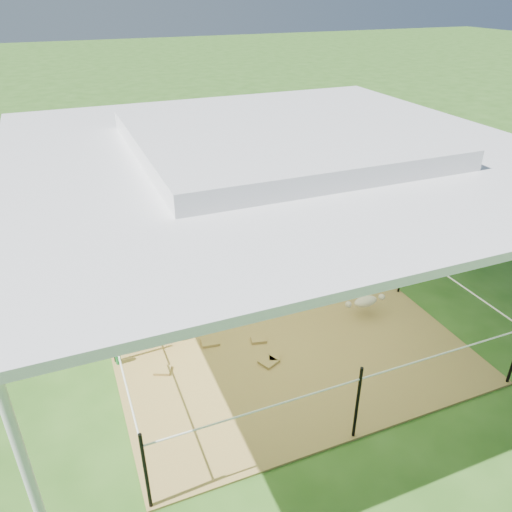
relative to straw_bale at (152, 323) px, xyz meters
name	(u,v)px	position (x,y,z in m)	size (l,w,h in m)	color
ground	(271,324)	(1.67, -0.39, -0.23)	(90.00, 90.00, 0.00)	#2D5919
hay_patch	(271,324)	(1.67, -0.39, -0.21)	(4.60, 4.60, 0.03)	brown
canopy_tent	(275,145)	(1.67, -0.39, 2.46)	(6.30, 6.30, 2.90)	silver
rope_fence	(272,288)	(1.67, -0.39, 0.42)	(4.54, 4.54, 1.00)	black
straw_bale	(152,323)	(0.00, 0.00, 0.00)	(0.89, 0.45, 0.40)	olive
dark_cloth	(150,310)	(0.00, 0.00, 0.22)	(0.95, 0.50, 0.05)	black
woman	(154,277)	(0.10, 0.00, 0.73)	(0.39, 0.26, 1.07)	red
green_bottle	(118,356)	(-0.55, -0.45, -0.07)	(0.07, 0.07, 0.25)	#186E2F
pony	(249,270)	(1.65, 0.46, 0.24)	(0.47, 1.03, 0.87)	#49494E
pink_hat	(248,242)	(1.65, 0.46, 0.74)	(0.27, 0.27, 0.13)	pink
foal	(366,300)	(3.05, -0.73, 0.07)	(0.96, 0.53, 0.53)	beige
trash_barrel	(293,147)	(5.21, 6.22, 0.26)	(0.62, 0.62, 0.97)	blue
picnic_table_near	(208,146)	(3.25, 7.72, 0.11)	(1.61, 1.16, 0.67)	#512C1B
picnic_table_far	(294,125)	(6.45, 8.66, 0.17)	(1.90, 1.37, 0.79)	brown
distant_person	(250,143)	(4.17, 6.77, 0.34)	(0.55, 0.43, 1.13)	#3876D3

